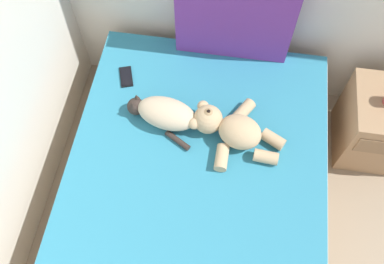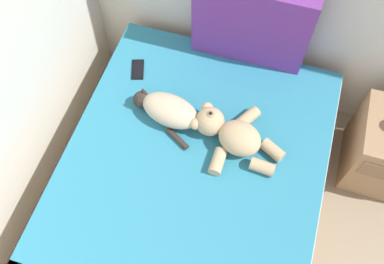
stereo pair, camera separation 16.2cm
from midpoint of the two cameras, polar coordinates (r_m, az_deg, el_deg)
name	(u,v)px [view 2 (the right image)]	position (r m, az deg, el deg)	size (l,w,h in m)	color
bed	(188,196)	(2.49, 1.36, -8.81)	(1.46, 1.94, 0.54)	#9E7A56
patterned_cushion	(251,25)	(2.49, 9.90, 14.00)	(0.68, 0.11, 0.54)	#72338C
cat	(167,110)	(2.35, -1.42, 2.94)	(0.42, 0.31, 0.15)	#C6B293
teddy_bear	(231,134)	(2.29, 7.33, -0.39)	(0.55, 0.46, 0.18)	tan
cell_phone	(138,69)	(2.60, -5.61, 8.35)	(0.12, 0.16, 0.01)	black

